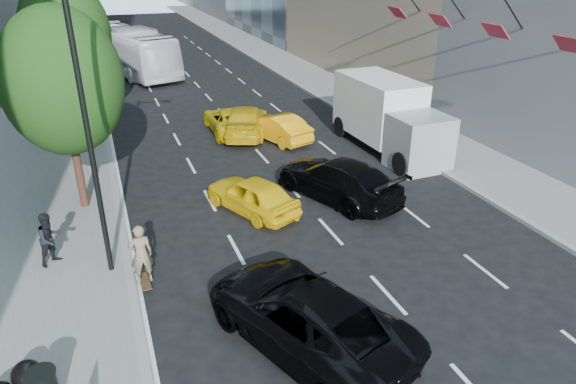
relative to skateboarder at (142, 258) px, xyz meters
name	(u,v)px	position (x,y,z in m)	size (l,w,h in m)	color
ground	(357,302)	(5.60, -3.00, -0.94)	(160.00, 160.00, 0.00)	black
sidewalk_left	(55,89)	(-3.40, 27.00, -0.87)	(6.00, 120.00, 0.15)	slate
sidewalk_right	(298,70)	(15.60, 27.00, -0.87)	(4.00, 120.00, 0.15)	slate
lamp_near	(87,88)	(-0.72, 1.00, 4.87)	(2.13, 0.22, 10.00)	black
lamp_far	(81,16)	(-0.72, 19.00, 4.87)	(2.13, 0.22, 10.00)	black
tree_near	(62,82)	(-1.60, 6.00, 4.03)	(4.20, 4.20, 7.46)	#311C13
tree_mid	(65,33)	(-1.60, 16.00, 4.37)	(4.50, 4.50, 7.99)	#311C13
tree_far	(70,19)	(-1.60, 29.00, 3.68)	(3.90, 3.90, 6.92)	#311C13
traffic_signal	(82,13)	(-0.80, 37.00, 3.29)	(2.48, 0.53, 5.20)	black
facade_flags	(469,21)	(16.24, 7.00, 5.24)	(1.85, 13.30, 2.05)	black
skateboarder	(142,258)	(0.00, 0.00, 0.00)	(0.69, 0.45, 1.89)	#7F6A4F
black_sedan_lincoln	(307,315)	(3.60, -4.00, -0.11)	(2.76, 5.98, 1.66)	black
black_sedan_mercedes	(338,179)	(8.04, 3.44, -0.12)	(2.31, 5.69, 1.65)	black
taxi_a	(252,195)	(4.45, 3.50, -0.24)	(1.67, 4.14, 1.41)	yellow
taxi_b	(277,127)	(8.09, 11.00, -0.23)	(1.51, 4.34, 1.43)	#FFA70D
taxi_c	(230,120)	(6.10, 13.19, -0.26)	(2.26, 4.90, 1.36)	yellow
taxi_d	(245,121)	(6.80, 12.50, -0.17)	(2.17, 5.34, 1.55)	#E1B50B
city_bus	(129,50)	(2.40, 30.94, 0.91)	(3.11, 13.27, 3.70)	white
box_truck	(388,116)	(12.79, 7.73, 0.81)	(2.83, 7.29, 3.45)	white
pedestrian_a	(50,239)	(-2.55, 2.01, 0.08)	(0.85, 0.66, 1.74)	black
garbage_bags	(15,382)	(-3.16, -3.38, -0.53)	(1.13, 1.09, 0.56)	black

